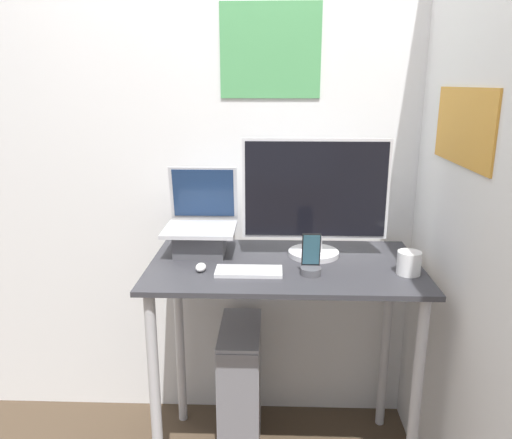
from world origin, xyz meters
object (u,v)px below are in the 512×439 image
at_px(mouse, 201,267).
at_px(computer_tower, 241,388).
at_px(laptop, 201,232).
at_px(keyboard, 249,271).
at_px(monitor, 315,201).
at_px(cell_phone, 311,264).

bearing_deg(mouse, computer_tower, 52.75).
height_order(laptop, keyboard, laptop).
distance_m(monitor, keyboard, 0.40).
distance_m(mouse, computer_tower, 0.68).
height_order(keyboard, computer_tower, keyboard).
distance_m(laptop, mouse, 0.23).
relative_size(laptop, monitor, 0.59).
height_order(monitor, mouse, monitor).
height_order(laptop, monitor, monitor).
xyz_separation_m(laptop, keyboard, (0.21, -0.23, -0.08)).
bearing_deg(monitor, computer_tower, -177.10).
relative_size(monitor, cell_phone, 3.68).
xyz_separation_m(monitor, cell_phone, (-0.03, -0.21, -0.19)).
bearing_deg(laptop, keyboard, -47.18).
height_order(monitor, cell_phone, monitor).
distance_m(keyboard, computer_tower, 0.67).
bearing_deg(cell_phone, monitor, 82.85).
xyz_separation_m(cell_phone, computer_tower, (-0.28, 0.20, -0.67)).
height_order(mouse, cell_phone, cell_phone).
relative_size(monitor, mouse, 9.16).
bearing_deg(cell_phone, computer_tower, 144.96).
xyz_separation_m(mouse, computer_tower, (0.13, 0.18, -0.64)).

